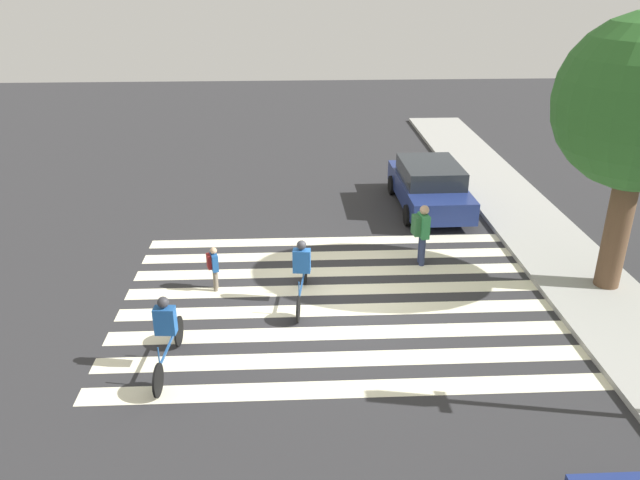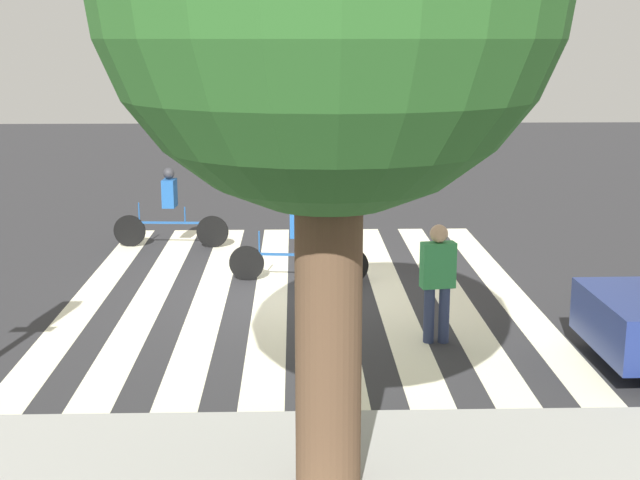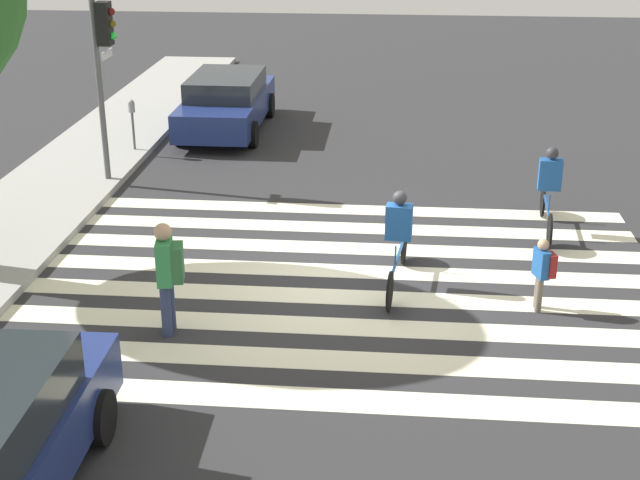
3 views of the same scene
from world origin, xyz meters
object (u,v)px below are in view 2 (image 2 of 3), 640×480
cyclist_near_curb (170,205)px  cyclist_mid_street (298,233)px  pedestrian_adult_tall_backpack (333,219)px  pedestrian_adult_yellow_jacket (438,273)px

cyclist_near_curb → cyclist_mid_street: cyclist_near_curb is taller
pedestrian_adult_tall_backpack → cyclist_near_curb: 3.27m
pedestrian_adult_yellow_jacket → cyclist_near_curb: pedestrian_adult_yellow_jacket is taller
cyclist_mid_street → cyclist_near_curb: bearing=-39.7°
cyclist_mid_street → pedestrian_adult_yellow_jacket: bearing=127.4°
cyclist_near_curb → pedestrian_adult_tall_backpack: bearing=174.5°
pedestrian_adult_yellow_jacket → pedestrian_adult_tall_backpack: 5.41m
pedestrian_adult_tall_backpack → cyclist_mid_street: 2.23m
pedestrian_adult_tall_backpack → cyclist_mid_street: (0.69, 2.12, 0.20)m
pedestrian_adult_yellow_jacket → cyclist_near_curb: size_ratio=0.72×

